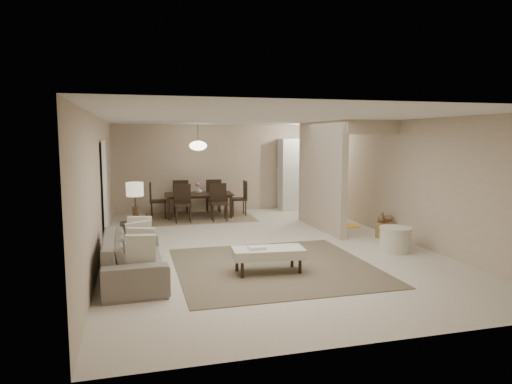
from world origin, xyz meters
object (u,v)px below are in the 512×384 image
object	(u,v)px
side_table	(136,236)
dining_table	(199,205)
sofa	(134,257)
pantry_cabinet	(299,174)
round_pouf	(395,240)
wicker_basket	(384,230)
ottoman_bench	(268,253)

from	to	relation	value
side_table	dining_table	xyz separation A→B (m)	(1.67, 3.32, 0.05)
sofa	side_table	xyz separation A→B (m)	(0.05, 1.76, -0.06)
pantry_cabinet	side_table	distance (m)	6.20
round_pouf	side_table	bearing A→B (deg)	163.48
pantry_cabinet	wicker_basket	xyz separation A→B (m)	(0.40, -4.15, -0.89)
ottoman_bench	wicker_basket	xyz separation A→B (m)	(3.14, 1.82, -0.16)
wicker_basket	dining_table	xyz separation A→B (m)	(-3.48, 3.56, 0.16)
sofa	wicker_basket	bearing A→B (deg)	-75.00
sofa	wicker_basket	size ratio (longest dim) A/B	6.09
pantry_cabinet	round_pouf	size ratio (longest dim) A/B	3.52
ottoman_bench	wicker_basket	world-z (taller)	ottoman_bench
sofa	pantry_cabinet	bearing A→B (deg)	-41.56
ottoman_bench	side_table	world-z (taller)	side_table
side_table	wicker_basket	xyz separation A→B (m)	(5.15, -0.24, -0.11)
pantry_cabinet	ottoman_bench	world-z (taller)	pantry_cabinet
ottoman_bench	wicker_basket	size ratio (longest dim) A/B	3.14
ottoman_bench	dining_table	bearing A→B (deg)	98.90
round_pouf	pantry_cabinet	bearing A→B (deg)	89.45
sofa	side_table	size ratio (longest dim) A/B	4.18
ottoman_bench	dining_table	world-z (taller)	dining_table
pantry_cabinet	ottoman_bench	bearing A→B (deg)	-114.67
ottoman_bench	dining_table	size ratio (longest dim) A/B	0.65
pantry_cabinet	side_table	xyz separation A→B (m)	(-4.75, -3.91, -0.78)
ottoman_bench	side_table	bearing A→B (deg)	139.46
ottoman_bench	dining_table	xyz separation A→B (m)	(-0.34, 5.38, -0.00)
pantry_cabinet	wicker_basket	size ratio (longest dim) A/B	5.66
sofa	dining_table	xyz separation A→B (m)	(1.72, 5.08, -0.01)
dining_table	round_pouf	bearing A→B (deg)	-53.71
sofa	round_pouf	xyz separation A→B (m)	(4.75, 0.37, -0.10)
pantry_cabinet	ottoman_bench	size ratio (longest dim) A/B	1.80
ottoman_bench	round_pouf	xyz separation A→B (m)	(2.69, 0.67, -0.09)
round_pouf	wicker_basket	distance (m)	1.24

